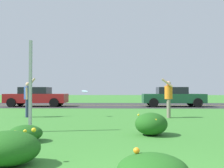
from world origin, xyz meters
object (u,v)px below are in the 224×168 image
object	(u,v)px
frisbee_pale_blue	(85,91)
car_dark_green_center_right	(173,97)
sign_post_near_path	(30,86)
car_red_center_left	(36,97)
person_thrower_blue_shirt	(28,96)
person_catcher_orange_shirt	(168,96)

from	to	relation	value
frisbee_pale_blue	car_dark_green_center_right	world-z (taller)	car_dark_green_center_right
frisbee_pale_blue	sign_post_near_path	bearing A→B (deg)	-103.22
frisbee_pale_blue	car_red_center_left	size ratio (longest dim) A/B	0.06
sign_post_near_path	person_thrower_blue_shirt	size ratio (longest dim) A/B	1.49
person_catcher_orange_shirt	sign_post_near_path	bearing A→B (deg)	-139.57
person_catcher_orange_shirt	car_dark_green_center_right	world-z (taller)	person_catcher_orange_shirt
car_dark_green_center_right	person_thrower_blue_shirt	bearing A→B (deg)	-135.67
person_thrower_blue_shirt	person_catcher_orange_shirt	world-z (taller)	person_thrower_blue_shirt
sign_post_near_path	person_catcher_orange_shirt	size ratio (longest dim) A/B	1.53
sign_post_near_path	car_red_center_left	size ratio (longest dim) A/B	0.59
sign_post_near_path	car_dark_green_center_right	size ratio (longest dim) A/B	0.59
sign_post_near_path	car_dark_green_center_right	distance (m)	13.72
person_thrower_blue_shirt	frisbee_pale_blue	distance (m)	2.55
car_red_center_left	frisbee_pale_blue	bearing A→B (deg)	-58.82
person_catcher_orange_shirt	car_dark_green_center_right	size ratio (longest dim) A/B	0.38
car_red_center_left	person_catcher_orange_shirt	bearing A→B (deg)	-43.62
person_catcher_orange_shirt	car_red_center_left	distance (m)	11.60
frisbee_pale_blue	car_red_center_left	xyz separation A→B (m)	(-4.67, 7.72, -0.42)
car_red_center_left	person_thrower_blue_shirt	bearing A→B (deg)	-74.85
person_thrower_blue_shirt	car_red_center_left	size ratio (longest dim) A/B	0.39
person_catcher_orange_shirt	frisbee_pale_blue	world-z (taller)	person_catcher_orange_shirt
frisbee_pale_blue	car_dark_green_center_right	xyz separation A→B (m)	(5.55, 7.72, -0.42)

